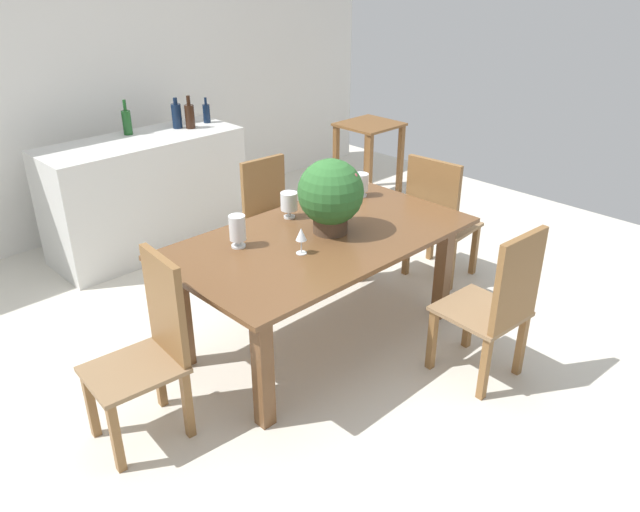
{
  "coord_description": "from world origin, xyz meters",
  "views": [
    {
      "loc": [
        -2.46,
        -2.72,
        2.36
      ],
      "look_at": [
        0.01,
        -0.19,
        0.61
      ],
      "focal_mm": 34.84,
      "sensor_mm": 36.0,
      "label": 1
    }
  ],
  "objects_px": {
    "chair_head_end": "(151,344)",
    "wine_bottle_tall": "(206,113)",
    "chair_far_right": "(271,211)",
    "chair_foot_end": "(437,215)",
    "crystal_vase_right": "(237,229)",
    "flower_centerpiece": "(331,194)",
    "dining_table": "(321,252)",
    "crystal_vase_center_near": "(289,202)",
    "wine_bottle_green": "(190,116)",
    "chair_near_right": "(498,302)",
    "crystal_vase_left": "(361,183)",
    "wine_bottle_amber": "(127,122)",
    "side_table": "(369,143)",
    "wine_glass": "(301,235)",
    "kitchen_counter": "(147,194)",
    "wine_bottle_clear": "(177,115)"
  },
  "relations": [
    {
      "from": "wine_bottle_tall",
      "to": "flower_centerpiece",
      "type": "bearing_deg",
      "value": -104.93
    },
    {
      "from": "dining_table",
      "to": "crystal_vase_left",
      "type": "xyz_separation_m",
      "value": [
        0.69,
        0.29,
        0.21
      ]
    },
    {
      "from": "crystal_vase_center_near",
      "to": "side_table",
      "type": "relative_size",
      "value": 0.22
    },
    {
      "from": "chair_head_end",
      "to": "chair_foot_end",
      "type": "relative_size",
      "value": 1.02
    },
    {
      "from": "chair_far_right",
      "to": "dining_table",
      "type": "bearing_deg",
      "value": -108.93
    },
    {
      "from": "chair_far_right",
      "to": "side_table",
      "type": "relative_size",
      "value": 1.16
    },
    {
      "from": "chair_near_right",
      "to": "chair_far_right",
      "type": "height_order",
      "value": "chair_near_right"
    },
    {
      "from": "chair_head_end",
      "to": "crystal_vase_center_near",
      "type": "distance_m",
      "value": 1.38
    },
    {
      "from": "flower_centerpiece",
      "to": "wine_bottle_green",
      "type": "xyz_separation_m",
      "value": [
        0.35,
        2.06,
        0.07
      ]
    },
    {
      "from": "flower_centerpiece",
      "to": "crystal_vase_right",
      "type": "bearing_deg",
      "value": 157.34
    },
    {
      "from": "dining_table",
      "to": "flower_centerpiece",
      "type": "relative_size",
      "value": 4.06
    },
    {
      "from": "chair_far_right",
      "to": "flower_centerpiece",
      "type": "relative_size",
      "value": 1.94
    },
    {
      "from": "crystal_vase_right",
      "to": "wine_glass",
      "type": "distance_m",
      "value": 0.39
    },
    {
      "from": "kitchen_counter",
      "to": "wine_bottle_clear",
      "type": "relative_size",
      "value": 6.38
    },
    {
      "from": "chair_far_right",
      "to": "wine_glass",
      "type": "height_order",
      "value": "wine_glass"
    },
    {
      "from": "wine_bottle_green",
      "to": "chair_near_right",
      "type": "bearing_deg",
      "value": -90.25
    },
    {
      "from": "crystal_vase_right",
      "to": "kitchen_counter",
      "type": "height_order",
      "value": "kitchen_counter"
    },
    {
      "from": "crystal_vase_center_near",
      "to": "dining_table",
      "type": "bearing_deg",
      "value": -98.91
    },
    {
      "from": "chair_foot_end",
      "to": "flower_centerpiece",
      "type": "height_order",
      "value": "flower_centerpiece"
    },
    {
      "from": "chair_near_right",
      "to": "wine_bottle_green",
      "type": "distance_m",
      "value": 3.14
    },
    {
      "from": "chair_foot_end",
      "to": "chair_near_right",
      "type": "bearing_deg",
      "value": 137.17
    },
    {
      "from": "dining_table",
      "to": "wine_bottle_green",
      "type": "distance_m",
      "value": 2.15
    },
    {
      "from": "chair_head_end",
      "to": "wine_bottle_tall",
      "type": "relative_size",
      "value": 4.57
    },
    {
      "from": "wine_bottle_tall",
      "to": "crystal_vase_center_near",
      "type": "bearing_deg",
      "value": -108.67
    },
    {
      "from": "crystal_vase_left",
      "to": "wine_bottle_tall",
      "type": "relative_size",
      "value": 0.76
    },
    {
      "from": "chair_head_end",
      "to": "crystal_vase_center_near",
      "type": "height_order",
      "value": "chair_head_end"
    },
    {
      "from": "wine_bottle_green",
      "to": "chair_head_end",
      "type": "bearing_deg",
      "value": -128.9
    },
    {
      "from": "crystal_vase_center_near",
      "to": "wine_bottle_tall",
      "type": "height_order",
      "value": "wine_bottle_tall"
    },
    {
      "from": "chair_far_right",
      "to": "crystal_vase_left",
      "type": "distance_m",
      "value": 0.84
    },
    {
      "from": "dining_table",
      "to": "crystal_vase_left",
      "type": "relative_size",
      "value": 11.35
    },
    {
      "from": "chair_head_end",
      "to": "kitchen_counter",
      "type": "height_order",
      "value": "chair_head_end"
    },
    {
      "from": "wine_bottle_clear",
      "to": "side_table",
      "type": "bearing_deg",
      "value": -16.87
    },
    {
      "from": "wine_bottle_tall",
      "to": "chair_foot_end",
      "type": "bearing_deg",
      "value": -74.68
    },
    {
      "from": "chair_head_end",
      "to": "crystal_vase_right",
      "type": "relative_size",
      "value": 5.07
    },
    {
      "from": "flower_centerpiece",
      "to": "wine_bottle_amber",
      "type": "height_order",
      "value": "wine_bottle_amber"
    },
    {
      "from": "side_table",
      "to": "crystal_vase_left",
      "type": "bearing_deg",
      "value": -140.2
    },
    {
      "from": "chair_foot_end",
      "to": "crystal_vase_center_near",
      "type": "relative_size",
      "value": 5.7
    },
    {
      "from": "crystal_vase_left",
      "to": "wine_bottle_clear",
      "type": "distance_m",
      "value": 1.89
    },
    {
      "from": "dining_table",
      "to": "wine_glass",
      "type": "distance_m",
      "value": 0.36
    },
    {
      "from": "chair_near_right",
      "to": "chair_foot_end",
      "type": "bearing_deg",
      "value": -124.64
    },
    {
      "from": "chair_head_end",
      "to": "crystal_vase_right",
      "type": "height_order",
      "value": "chair_head_end"
    },
    {
      "from": "crystal_vase_left",
      "to": "side_table",
      "type": "distance_m",
      "value": 2.02
    },
    {
      "from": "chair_near_right",
      "to": "crystal_vase_right",
      "type": "bearing_deg",
      "value": -51.12
    },
    {
      "from": "side_table",
      "to": "chair_head_end",
      "type": "bearing_deg",
      "value": -155.4
    },
    {
      "from": "flower_centerpiece",
      "to": "crystal_vase_right",
      "type": "height_order",
      "value": "flower_centerpiece"
    },
    {
      "from": "chair_far_right",
      "to": "chair_head_end",
      "type": "bearing_deg",
      "value": -144.04
    },
    {
      "from": "crystal_vase_left",
      "to": "wine_bottle_amber",
      "type": "height_order",
      "value": "wine_bottle_amber"
    },
    {
      "from": "dining_table",
      "to": "crystal_vase_right",
      "type": "height_order",
      "value": "crystal_vase_right"
    },
    {
      "from": "crystal_vase_center_near",
      "to": "crystal_vase_right",
      "type": "distance_m",
      "value": 0.53
    },
    {
      "from": "flower_centerpiece",
      "to": "side_table",
      "type": "relative_size",
      "value": 0.6
    }
  ]
}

